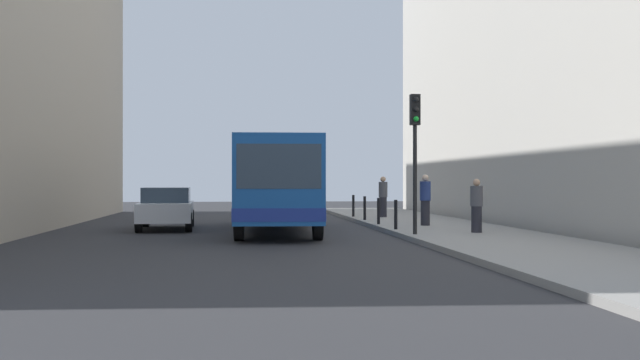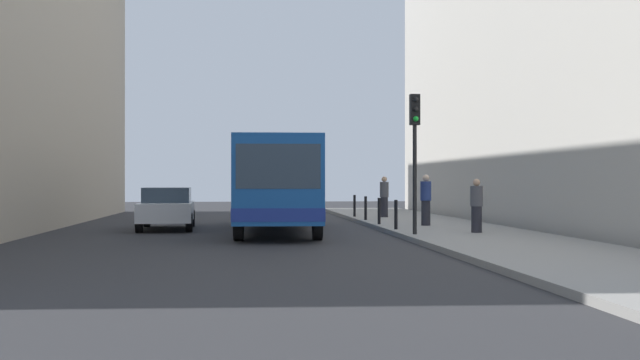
{
  "view_description": "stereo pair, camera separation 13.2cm",
  "coord_description": "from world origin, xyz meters",
  "px_view_note": "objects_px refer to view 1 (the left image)",
  "views": [
    {
      "loc": [
        -1.64,
        -22.74,
        1.7
      ],
      "look_at": [
        0.96,
        0.59,
        1.74
      ],
      "focal_mm": 41.92,
      "sensor_mm": 36.0,
      "label": 1
    },
    {
      "loc": [
        -1.51,
        -22.76,
        1.7
      ],
      "look_at": [
        0.96,
        0.59,
        1.74
      ],
      "focal_mm": 41.92,
      "sensor_mm": 36.0,
      "label": 2
    }
  ],
  "objects_px": {
    "car_beside_bus": "(166,207)",
    "pedestrian_near_signal": "(477,206)",
    "pedestrian_far_sidewalk": "(383,197)",
    "bollard_near": "(396,215)",
    "traffic_light": "(415,137)",
    "bollard_far": "(365,208)",
    "pedestrian_mid_sidewalk": "(425,200)",
    "bollard_farthest": "(353,206)",
    "bus": "(277,181)",
    "bollard_mid": "(379,211)"
  },
  "relations": [
    {
      "from": "pedestrian_mid_sidewalk",
      "to": "bollard_farthest",
      "type": "bearing_deg",
      "value": -74.39
    },
    {
      "from": "bollard_far",
      "to": "traffic_light",
      "type": "bearing_deg",
      "value": -89.29
    },
    {
      "from": "bollard_far",
      "to": "car_beside_bus",
      "type": "bearing_deg",
      "value": -160.36
    },
    {
      "from": "bollard_farthest",
      "to": "bollard_near",
      "type": "bearing_deg",
      "value": -90.0
    },
    {
      "from": "car_beside_bus",
      "to": "bollard_farthest",
      "type": "xyz_separation_m",
      "value": [
        7.57,
        5.64,
        -0.16
      ]
    },
    {
      "from": "traffic_light",
      "to": "bollard_near",
      "type": "bearing_deg",
      "value": 92.59
    },
    {
      "from": "traffic_light",
      "to": "pedestrian_mid_sidewalk",
      "type": "relative_size",
      "value": 2.29
    },
    {
      "from": "traffic_light",
      "to": "bus",
      "type": "bearing_deg",
      "value": 133.5
    },
    {
      "from": "bollard_mid",
      "to": "bollard_farthest",
      "type": "xyz_separation_m",
      "value": [
        0.0,
        5.88,
        0.0
      ]
    },
    {
      "from": "bollard_near",
      "to": "bollard_mid",
      "type": "relative_size",
      "value": 1.0
    },
    {
      "from": "traffic_light",
      "to": "bollard_near",
      "type": "height_order",
      "value": "traffic_light"
    },
    {
      "from": "bollard_farthest",
      "to": "pedestrian_near_signal",
      "type": "xyz_separation_m",
      "value": [
        2.12,
        -10.53,
        0.33
      ]
    },
    {
      "from": "bollard_near",
      "to": "bollard_farthest",
      "type": "relative_size",
      "value": 1.0
    },
    {
      "from": "bollard_near",
      "to": "pedestrian_mid_sidewalk",
      "type": "bearing_deg",
      "value": 53.21
    },
    {
      "from": "bollard_far",
      "to": "pedestrian_mid_sidewalk",
      "type": "bearing_deg",
      "value": -69.18
    },
    {
      "from": "bollard_mid",
      "to": "bus",
      "type": "bearing_deg",
      "value": -163.13
    },
    {
      "from": "pedestrian_near_signal",
      "to": "pedestrian_far_sidewalk",
      "type": "relative_size",
      "value": 0.92
    },
    {
      "from": "pedestrian_far_sidewalk",
      "to": "pedestrian_near_signal",
      "type": "bearing_deg",
      "value": 130.27
    },
    {
      "from": "traffic_light",
      "to": "pedestrian_near_signal",
      "type": "height_order",
      "value": "traffic_light"
    },
    {
      "from": "car_beside_bus",
      "to": "bollard_farthest",
      "type": "height_order",
      "value": "car_beside_bus"
    },
    {
      "from": "bus",
      "to": "bollard_mid",
      "type": "height_order",
      "value": "bus"
    },
    {
      "from": "bollard_mid",
      "to": "bollard_farthest",
      "type": "bearing_deg",
      "value": 90.0
    },
    {
      "from": "bus",
      "to": "bollard_near",
      "type": "distance_m",
      "value": 4.28
    },
    {
      "from": "bollard_near",
      "to": "pedestrian_far_sidewalk",
      "type": "height_order",
      "value": "pedestrian_far_sidewalk"
    },
    {
      "from": "car_beside_bus",
      "to": "traffic_light",
      "type": "xyz_separation_m",
      "value": [
        7.67,
        -5.39,
        2.22
      ]
    },
    {
      "from": "bus",
      "to": "pedestrian_near_signal",
      "type": "relative_size",
      "value": 6.85
    },
    {
      "from": "car_beside_bus",
      "to": "traffic_light",
      "type": "distance_m",
      "value": 9.63
    },
    {
      "from": "bollard_far",
      "to": "bollard_farthest",
      "type": "distance_m",
      "value": 2.94
    },
    {
      "from": "car_beside_bus",
      "to": "bollard_near",
      "type": "height_order",
      "value": "car_beside_bus"
    },
    {
      "from": "car_beside_bus",
      "to": "bollard_mid",
      "type": "bearing_deg",
      "value": 176.09
    },
    {
      "from": "bollard_near",
      "to": "pedestrian_mid_sidewalk",
      "type": "distance_m",
      "value": 2.51
    },
    {
      "from": "bollard_far",
      "to": "bus",
      "type": "bearing_deg",
      "value": -132.44
    },
    {
      "from": "traffic_light",
      "to": "bollard_far",
      "type": "xyz_separation_m",
      "value": [
        -0.1,
        8.09,
        -2.38
      ]
    },
    {
      "from": "bus",
      "to": "pedestrian_far_sidewalk",
      "type": "bearing_deg",
      "value": -125.01
    },
    {
      "from": "car_beside_bus",
      "to": "bollard_near",
      "type": "xyz_separation_m",
      "value": [
        7.57,
        -3.18,
        -0.16
      ]
    },
    {
      "from": "car_beside_bus",
      "to": "pedestrian_far_sidewalk",
      "type": "bearing_deg",
      "value": -152.35
    },
    {
      "from": "bollard_farthest",
      "to": "pedestrian_far_sidewalk",
      "type": "distance_m",
      "value": 1.42
    },
    {
      "from": "pedestrian_far_sidewalk",
      "to": "bollard_farthest",
      "type": "bearing_deg",
      "value": 7.6
    },
    {
      "from": "bollard_mid",
      "to": "pedestrian_near_signal",
      "type": "distance_m",
      "value": 5.12
    },
    {
      "from": "pedestrian_far_sidewalk",
      "to": "traffic_light",
      "type": "bearing_deg",
      "value": 118.92
    },
    {
      "from": "bollard_far",
      "to": "pedestrian_mid_sidewalk",
      "type": "height_order",
      "value": "pedestrian_mid_sidewalk"
    },
    {
      "from": "bollard_farthest",
      "to": "pedestrian_mid_sidewalk",
      "type": "height_order",
      "value": "pedestrian_mid_sidewalk"
    },
    {
      "from": "traffic_light",
      "to": "pedestrian_mid_sidewalk",
      "type": "height_order",
      "value": "traffic_light"
    },
    {
      "from": "bollard_farthest",
      "to": "bus",
      "type": "bearing_deg",
      "value": -117.96
    },
    {
      "from": "pedestrian_mid_sidewalk",
      "to": "bollard_far",
      "type": "bearing_deg",
      "value": -65.8
    },
    {
      "from": "traffic_light",
      "to": "bollard_far",
      "type": "height_order",
      "value": "traffic_light"
    },
    {
      "from": "car_beside_bus",
      "to": "pedestrian_near_signal",
      "type": "height_order",
      "value": "pedestrian_near_signal"
    },
    {
      "from": "pedestrian_mid_sidewalk",
      "to": "traffic_light",
      "type": "bearing_deg",
      "value": 75.14
    },
    {
      "from": "pedestrian_mid_sidewalk",
      "to": "bus",
      "type": "bearing_deg",
      "value": 5.25
    },
    {
      "from": "bus",
      "to": "bollard_farthest",
      "type": "distance_m",
      "value": 8.01
    }
  ]
}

